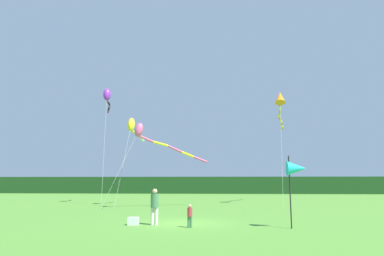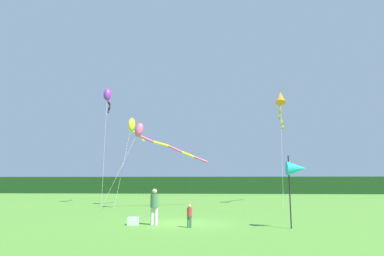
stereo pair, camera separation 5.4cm
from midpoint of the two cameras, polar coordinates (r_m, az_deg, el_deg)
name	(u,v)px [view 1 (the left image)]	position (r m, az deg, el deg)	size (l,w,h in m)	color
ground_plane	(184,223)	(18.47, -1.52, -15.72)	(120.00, 120.00, 0.00)	#4C842D
distant_treeline	(208,185)	(63.28, 2.62, -9.58)	(108.00, 3.24, 3.04)	#193D19
person_adult	(155,205)	(17.72, -6.41, -12.69)	(0.40, 0.40, 1.80)	silver
person_child	(190,215)	(16.66, -0.47, -14.36)	(0.24, 0.24, 1.08)	#3F724C
cooler_box	(133,221)	(17.91, -9.94, -15.17)	(0.52, 0.40, 0.39)	silver
banner_flag_pole	(296,169)	(17.01, 17.05, -6.61)	(0.90, 0.70, 3.39)	black
kite_purple	(107,97)	(35.84, -14.12, 5.13)	(2.01, 6.55, 11.62)	#B2B2B2
kite_yellow	(132,127)	(32.15, -10.04, 0.22)	(1.12, 5.94, 8.12)	#B2B2B2
kite_rainbow	(151,137)	(28.75, -6.96, -1.46)	(7.88, 6.09, 7.06)	#B2B2B2
kite_orange	(280,101)	(35.04, 14.58, 4.34)	(2.25, 10.57, 11.12)	#B2B2B2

